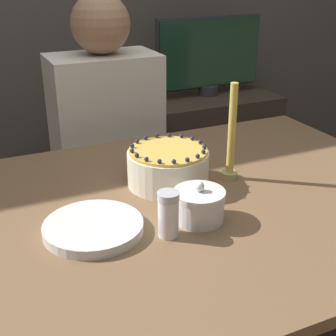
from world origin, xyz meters
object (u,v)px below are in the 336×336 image
at_px(sugar_bowl, 199,205).
at_px(sugar_shaker, 168,214).
at_px(candle, 231,141).
at_px(person_man_blue_shirt, 109,171).
at_px(tv_monitor, 209,55).
at_px(cake, 168,167).

relative_size(sugar_bowl, sugar_shaker, 1.14).
bearing_deg(candle, person_man_blue_shirt, 105.79).
height_order(person_man_blue_shirt, tv_monitor, person_man_blue_shirt).
relative_size(person_man_blue_shirt, tv_monitor, 2.07).
height_order(candle, tv_monitor, tv_monitor).
xyz_separation_m(sugar_bowl, sugar_shaker, (-0.10, -0.03, 0.02)).
bearing_deg(sugar_bowl, cake, 85.80).
height_order(sugar_bowl, tv_monitor, tv_monitor).
bearing_deg(tv_monitor, sugar_bowl, -119.87).
bearing_deg(cake, sugar_shaker, -114.29).
xyz_separation_m(cake, sugar_bowl, (-0.02, -0.21, -0.01)).
relative_size(candle, tv_monitor, 0.48).
bearing_deg(tv_monitor, person_man_blue_shirt, -147.51).
height_order(cake, sugar_bowl, cake).
xyz_separation_m(sugar_shaker, tv_monitor, (0.80, 1.27, 0.08)).
relative_size(sugar_bowl, person_man_blue_shirt, 0.10).
bearing_deg(sugar_shaker, cake, 65.71).
bearing_deg(sugar_bowl, candle, 42.31).
bearing_deg(candle, tv_monitor, 64.00).
xyz_separation_m(sugar_bowl, candle, (0.19, 0.17, 0.07)).
relative_size(cake, candle, 0.81).
xyz_separation_m(sugar_bowl, person_man_blue_shirt, (0.02, 0.79, -0.24)).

